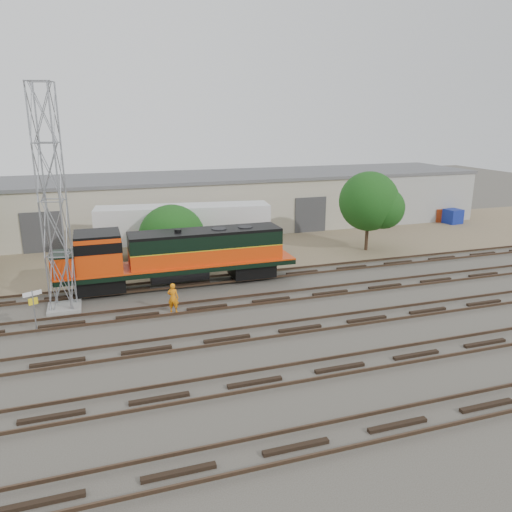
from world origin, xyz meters
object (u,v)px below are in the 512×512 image
object	(u,v)px
signal_tower	(53,205)
worker	(173,298)
locomotive	(175,255)
semi_trailer	(188,225)

from	to	relation	value
signal_tower	worker	world-z (taller)	signal_tower
locomotive	signal_tower	world-z (taller)	signal_tower
locomotive	signal_tower	distance (m)	8.20
locomotive	worker	xyz separation A→B (m)	(-0.88, -4.43, -1.29)
semi_trailer	locomotive	bearing A→B (deg)	-100.15
worker	signal_tower	bearing A→B (deg)	2.48
locomotive	signal_tower	xyz separation A→B (m)	(-6.88, -1.96, 4.00)
signal_tower	semi_trailer	size ratio (longest dim) A/B	0.92
worker	locomotive	bearing A→B (deg)	-76.36
worker	semi_trailer	distance (m)	11.98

